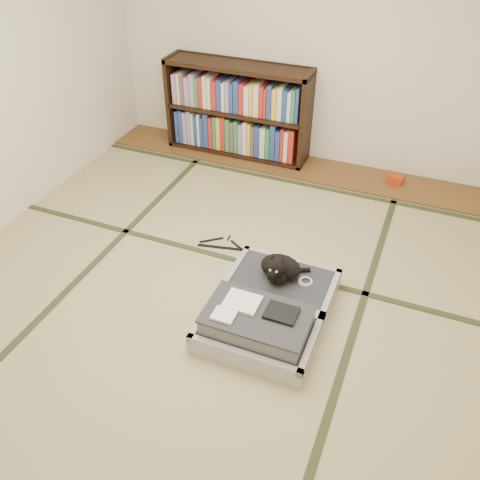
% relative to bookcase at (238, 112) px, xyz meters
% --- Properties ---
extents(floor, '(4.50, 4.50, 0.00)m').
position_rel_bookcase_xyz_m(floor, '(0.68, -2.07, -0.45)').
color(floor, tan).
rests_on(floor, ground).
extents(wood_strip, '(4.00, 0.50, 0.02)m').
position_rel_bookcase_xyz_m(wood_strip, '(0.68, -0.07, -0.44)').
color(wood_strip, brown).
rests_on(wood_strip, ground).
extents(red_item, '(0.16, 0.11, 0.07)m').
position_rel_bookcase_xyz_m(red_item, '(1.63, -0.04, -0.40)').
color(red_item, '#B22F0E').
rests_on(red_item, wood_strip).
extents(room_shell, '(4.50, 4.50, 4.50)m').
position_rel_bookcase_xyz_m(room_shell, '(0.68, -2.07, 1.01)').
color(room_shell, white).
rests_on(room_shell, ground).
extents(tatami_borders, '(4.00, 4.50, 0.01)m').
position_rel_bookcase_xyz_m(tatami_borders, '(0.68, -1.57, -0.45)').
color(tatami_borders, '#2D381E').
rests_on(tatami_borders, ground).
extents(bookcase, '(1.46, 0.33, 0.94)m').
position_rel_bookcase_xyz_m(bookcase, '(0.00, 0.00, 0.00)').
color(bookcase, black).
rests_on(bookcase, wood_strip).
extents(suitcase, '(0.74, 0.99, 0.29)m').
position_rel_bookcase_xyz_m(suitcase, '(1.12, -2.19, -0.35)').
color(suitcase, '#A5A4A9').
rests_on(suitcase, floor).
extents(cat, '(0.33, 0.33, 0.27)m').
position_rel_bookcase_xyz_m(cat, '(1.10, -1.90, -0.21)').
color(cat, black).
rests_on(cat, suitcase).
extents(cable_coil, '(0.10, 0.10, 0.02)m').
position_rel_bookcase_xyz_m(cable_coil, '(1.28, -1.87, -0.30)').
color(cable_coil, white).
rests_on(cable_coil, suitcase).
extents(hanger, '(0.41, 0.22, 0.01)m').
position_rel_bookcase_xyz_m(hanger, '(0.51, -1.54, -0.44)').
color(hanger, black).
rests_on(hanger, floor).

